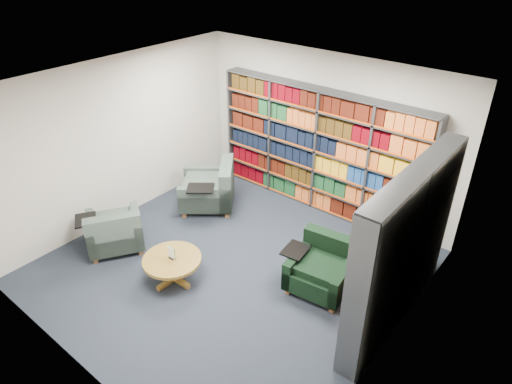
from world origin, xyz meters
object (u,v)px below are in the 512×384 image
Objects in this scene: chair_teal_left at (212,189)px; chair_teal_front at (115,233)px; coffee_table at (172,263)px; chair_green_right at (323,268)px.

chair_teal_left is 1.15× the size of chair_teal_front.
chair_green_right is at bearing 36.46° from coffee_table.
chair_green_right is 0.89× the size of chair_teal_front.
chair_teal_front is at bearing -177.11° from coffee_table.
chair_teal_left is at bearing 81.41° from chair_teal_front.
chair_green_right is at bearing 24.10° from chair_teal_front.
coffee_table is (1.28, 0.06, 0.01)m from chair_teal_front.
chair_teal_left reaches higher than chair_teal_front.
chair_green_right reaches higher than coffee_table.
coffee_table is (0.99, -1.86, -0.03)m from chair_teal_left.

